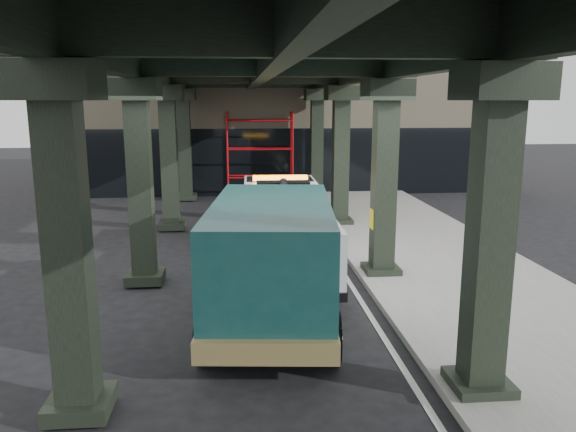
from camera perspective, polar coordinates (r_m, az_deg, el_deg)
ground at (r=12.56m, az=0.02°, el=-9.34°), size 90.00×90.00×0.00m
sidewalk at (r=15.41m, az=16.29°, el=-5.50°), size 5.00×40.00×0.15m
lane_stripe at (r=14.66m, az=5.97°, el=-6.26°), size 0.12×38.00×0.01m
viaduct at (r=13.72m, az=-2.50°, el=15.67°), size 7.40×32.00×6.40m
building at (r=31.83m, az=0.33°, el=10.76°), size 22.00×10.00×8.00m
scaffolding at (r=26.45m, az=-2.89°, el=6.46°), size 3.08×0.88×4.00m
tow_truck at (r=15.05m, az=-0.43°, el=-0.99°), size 2.40×7.58×2.47m
towed_van at (r=11.55m, az=-1.59°, el=-4.09°), size 3.03×6.47×2.54m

